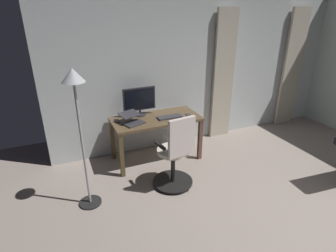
{
  "coord_description": "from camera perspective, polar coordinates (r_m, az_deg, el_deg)",
  "views": [
    {
      "loc": [
        2.51,
        1.24,
        2.34
      ],
      "look_at": [
        1.16,
        -1.9,
        0.83
      ],
      "focal_mm": 29.63,
      "sensor_mm": 36.0,
      "label": 1
    }
  ],
  "objects": [
    {
      "name": "computer_keyboard",
      "position": [
        4.31,
        0.34,
        1.87
      ],
      "size": [
        0.39,
        0.14,
        0.02
      ],
      "primitive_type": "cube",
      "color": "#333338",
      "rests_on": "desk"
    },
    {
      "name": "cell_phone_face_up",
      "position": [
        4.41,
        4.25,
        2.27
      ],
      "size": [
        0.08,
        0.15,
        0.01
      ],
      "primitive_type": "cube",
      "rotation": [
        0.0,
        0.0,
        -0.08
      ],
      "color": "#333338",
      "rests_on": "desk"
    },
    {
      "name": "cell_phone_by_monitor",
      "position": [
        4.25,
        -10.47,
        1.05
      ],
      "size": [
        0.08,
        0.15,
        0.01
      ],
      "primitive_type": "cube",
      "rotation": [
        0.0,
        0.0,
        -0.07
      ],
      "color": "black",
      "rests_on": "desk"
    },
    {
      "name": "computer_monitor",
      "position": [
        4.35,
        -5.91,
        5.34
      ],
      "size": [
        0.52,
        0.18,
        0.45
      ],
      "color": "#232328",
      "rests_on": "desk"
    },
    {
      "name": "floor_lamp",
      "position": [
        3.19,
        -18.22,
        3.99
      ],
      "size": [
        0.28,
        0.28,
        1.74
      ],
      "color": "black",
      "rests_on": "ground"
    },
    {
      "name": "curtain_left_panel",
      "position": [
        6.19,
        24.1,
        10.68
      ],
      "size": [
        0.44,
        0.06,
        2.3
      ],
      "primitive_type": "cube",
      "color": "#C0B6A0",
      "rests_on": "ground"
    },
    {
      "name": "curtain_right_panel",
      "position": [
        5.13,
        11.3,
        9.94
      ],
      "size": [
        0.41,
        0.06,
        2.3
      ],
      "primitive_type": "cube",
      "color": "#C0B6A0",
      "rests_on": "ground"
    },
    {
      "name": "desk",
      "position": [
        4.35,
        -2.49,
        0.49
      ],
      "size": [
        1.37,
        0.65,
        0.72
      ],
      "color": "brown",
      "rests_on": "ground"
    },
    {
      "name": "office_chair",
      "position": [
        3.71,
        1.61,
        -6.04
      ],
      "size": [
        0.56,
        0.56,
        1.07
      ],
      "rotation": [
        0.0,
        0.0,
        3.27
      ],
      "color": "black",
      "rests_on": "ground"
    },
    {
      "name": "laptop",
      "position": [
        4.13,
        -7.37,
        1.26
      ],
      "size": [
        0.38,
        0.39,
        0.15
      ],
      "rotation": [
        0.0,
        0.0,
        0.34
      ],
      "color": "#333338",
      "rests_on": "desk"
    },
    {
      "name": "back_room_partition",
      "position": [
        5.0,
        7.46,
        12.24
      ],
      "size": [
        5.43,
        0.1,
        2.71
      ],
      "primitive_type": "cube",
      "color": "silver",
      "rests_on": "ground"
    }
  ]
}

